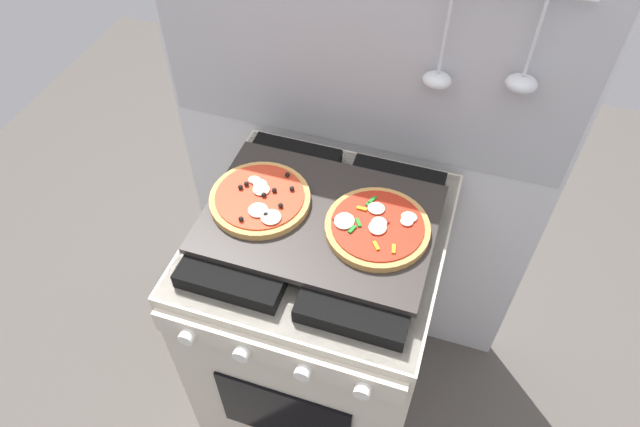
{
  "coord_description": "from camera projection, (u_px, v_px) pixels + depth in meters",
  "views": [
    {
      "loc": [
        0.27,
        -0.84,
        1.92
      ],
      "look_at": [
        0.0,
        0.0,
        0.93
      ],
      "focal_mm": 32.16,
      "sensor_mm": 36.0,
      "label": 1
    }
  ],
  "objects": [
    {
      "name": "baking_tray",
      "position": [
        320.0,
        219.0,
        1.35
      ],
      "size": [
        0.54,
        0.38,
        0.02
      ],
      "primitive_type": "cube",
      "color": "#2D2826",
      "rests_on": "stove"
    },
    {
      "name": "stove",
      "position": [
        320.0,
        321.0,
        1.69
      ],
      "size": [
        0.6,
        0.64,
        0.9
      ],
      "color": "beige",
      "rests_on": "ground_plane"
    },
    {
      "name": "kitchen_backsplash",
      "position": [
        357.0,
        163.0,
        1.65
      ],
      "size": [
        1.1,
        0.09,
        1.55
      ],
      "color": "silver",
      "rests_on": "ground_plane"
    },
    {
      "name": "pizza_left",
      "position": [
        260.0,
        199.0,
        1.36
      ],
      "size": [
        0.24,
        0.24,
        0.03
      ],
      "color": "tan",
      "rests_on": "baking_tray"
    },
    {
      "name": "ground_plane",
      "position": [
        320.0,
        387.0,
        2.03
      ],
      "size": [
        4.0,
        4.0,
        0.0
      ],
      "primitive_type": "plane",
      "color": "#4C4742"
    },
    {
      "name": "pizza_right",
      "position": [
        377.0,
        226.0,
        1.3
      ],
      "size": [
        0.24,
        0.24,
        0.03
      ],
      "color": "#C18947",
      "rests_on": "baking_tray"
    }
  ]
}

